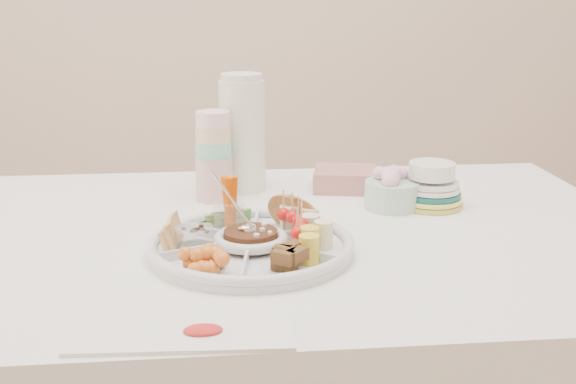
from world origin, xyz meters
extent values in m
cylinder|color=white|center=(-0.07, -0.13, 0.78)|extent=(0.49, 0.49, 0.04)
cylinder|color=#482213|center=(-0.07, -0.13, 0.79)|extent=(0.13, 0.13, 0.04)
cylinder|color=silver|center=(-0.13, 0.24, 0.88)|extent=(0.11, 0.11, 0.24)
cylinder|color=white|center=(-0.06, 0.32, 0.90)|extent=(0.11, 0.11, 0.29)
cylinder|color=#97B5A9|center=(0.26, 0.13, 0.80)|extent=(0.16, 0.16, 0.09)
cube|color=#B77371|center=(0.19, 0.30, 0.78)|extent=(0.17, 0.16, 0.05)
cylinder|color=gold|center=(0.35, 0.14, 0.81)|extent=(0.18, 0.18, 0.09)
cube|color=white|center=(-0.18, -0.45, 0.76)|extent=(0.33, 0.12, 0.01)
camera|label=1|loc=(-0.13, -1.39, 1.24)|focal=45.00mm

